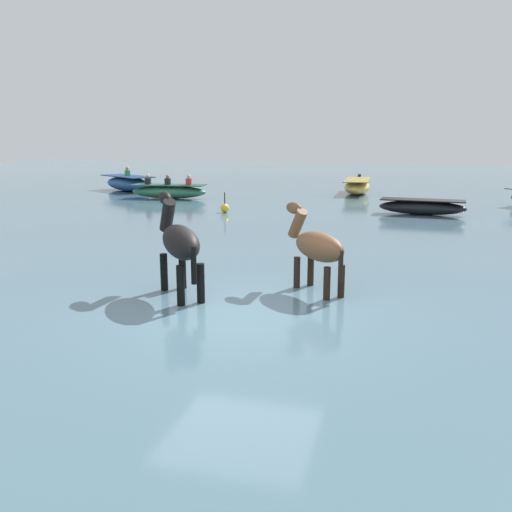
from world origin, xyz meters
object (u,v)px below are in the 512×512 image
object	(u,v)px
horse_trailing_bay	(317,248)
boat_mid_outer	(128,183)
boat_distant_west	(169,191)
channel_buoy	(225,208)
boat_near_port	(357,186)
boat_distant_east	(422,207)
horse_lead_black	(179,244)

from	to	relation	value
horse_trailing_bay	boat_mid_outer	size ratio (longest dim) A/B	0.49
boat_distant_west	channel_buoy	xyz separation A→B (m)	(4.15, -4.08, -0.16)
boat_near_port	boat_distant_west	xyz separation A→B (m)	(-8.36, -4.66, -0.03)
channel_buoy	horse_trailing_bay	bearing A→B (deg)	-62.79
boat_near_port	boat_mid_outer	bearing A→B (deg)	-171.50
boat_distant_east	boat_distant_west	bearing A→B (deg)	166.83
horse_lead_black	boat_distant_west	xyz separation A→B (m)	(-6.94, 14.92, -0.61)
horse_trailing_bay	boat_near_port	size ratio (longest dim) A/B	0.47
horse_lead_black	horse_trailing_bay	size ratio (longest dim) A/B	1.12
horse_trailing_bay	boat_mid_outer	distance (m)	21.27
boat_distant_east	channel_buoy	distance (m)	7.39
boat_mid_outer	channel_buoy	world-z (taller)	boat_mid_outer
boat_distant_west	horse_lead_black	bearing A→B (deg)	-65.07
boat_near_port	boat_distant_east	world-z (taller)	boat_near_port
horse_lead_black	boat_distant_east	bearing A→B (deg)	69.99
boat_distant_east	boat_mid_outer	bearing A→B (deg)	159.88
boat_distant_west	horse_trailing_bay	bearing A→B (deg)	-56.56
horse_trailing_bay	channel_buoy	size ratio (longest dim) A/B	2.45
horse_lead_black	boat_near_port	size ratio (longest dim) A/B	0.53
boat_near_port	channel_buoy	bearing A→B (deg)	-115.76
boat_near_port	horse_trailing_bay	bearing A→B (deg)	-87.26
horse_trailing_bay	boat_distant_east	distance (m)	11.56
boat_distant_east	boat_distant_west	xyz separation A→B (m)	(-11.40, 2.67, 0.05)
horse_trailing_bay	boat_near_port	bearing A→B (deg)	92.74
horse_lead_black	boat_mid_outer	bearing A→B (deg)	120.86
boat_distant_east	channel_buoy	world-z (taller)	channel_buoy
horse_lead_black	channel_buoy	size ratio (longest dim) A/B	2.74
horse_lead_black	horse_trailing_bay	bearing A→B (deg)	21.21
horse_lead_black	boat_near_port	world-z (taller)	horse_lead_black
horse_lead_black	boat_distant_west	world-z (taller)	horse_lead_black
boat_distant_east	horse_lead_black	bearing A→B (deg)	-110.01
horse_trailing_bay	channel_buoy	world-z (taller)	horse_trailing_bay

